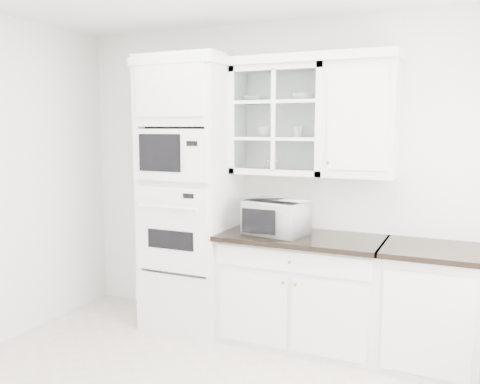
% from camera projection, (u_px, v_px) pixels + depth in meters
% --- Properties ---
extents(room_shell, '(4.00, 3.50, 2.70)m').
position_uv_depth(room_shell, '(214.00, 130.00, 3.23)').
color(room_shell, white).
rests_on(room_shell, ground).
extents(oven_column, '(0.76, 0.68, 2.40)m').
position_uv_depth(oven_column, '(191.00, 195.00, 4.51)').
color(oven_column, white).
rests_on(oven_column, ground).
extents(base_cabinet_run, '(1.32, 0.67, 0.92)m').
position_uv_depth(base_cabinet_run, '(301.00, 289.00, 4.21)').
color(base_cabinet_run, white).
rests_on(base_cabinet_run, ground).
extents(extra_base_cabinet, '(0.72, 0.67, 0.92)m').
position_uv_depth(extra_base_cabinet, '(430.00, 306.00, 3.80)').
color(extra_base_cabinet, white).
rests_on(extra_base_cabinet, ground).
extents(upper_cabinet_glass, '(0.80, 0.33, 0.90)m').
position_uv_depth(upper_cabinet_glass, '(280.00, 120.00, 4.26)').
color(upper_cabinet_glass, white).
rests_on(upper_cabinet_glass, room_shell).
extents(upper_cabinet_solid, '(0.55, 0.33, 0.90)m').
position_uv_depth(upper_cabinet_solid, '(361.00, 120.00, 3.98)').
color(upper_cabinet_solid, white).
rests_on(upper_cabinet_solid, room_shell).
extents(crown_molding, '(2.14, 0.38, 0.07)m').
position_uv_depth(crown_molding, '(268.00, 62.00, 4.21)').
color(crown_molding, white).
rests_on(crown_molding, room_shell).
extents(countertop_microwave, '(0.55, 0.49, 0.28)m').
position_uv_depth(countertop_microwave, '(277.00, 217.00, 4.17)').
color(countertop_microwave, white).
rests_on(countertop_microwave, base_cabinet_run).
extents(bowl_a, '(0.21, 0.21, 0.05)m').
position_uv_depth(bowl_a, '(256.00, 99.00, 4.32)').
color(bowl_a, white).
rests_on(bowl_a, upper_cabinet_glass).
extents(bowl_b, '(0.23, 0.23, 0.06)m').
position_uv_depth(bowl_b, '(303.00, 97.00, 4.16)').
color(bowl_b, white).
rests_on(bowl_b, upper_cabinet_glass).
extents(cup_a, '(0.13, 0.13, 0.09)m').
position_uv_depth(cup_a, '(265.00, 132.00, 4.33)').
color(cup_a, white).
rests_on(cup_a, upper_cabinet_glass).
extents(cup_b, '(0.13, 0.13, 0.09)m').
position_uv_depth(cup_b, '(298.00, 132.00, 4.21)').
color(cup_b, white).
rests_on(cup_b, upper_cabinet_glass).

